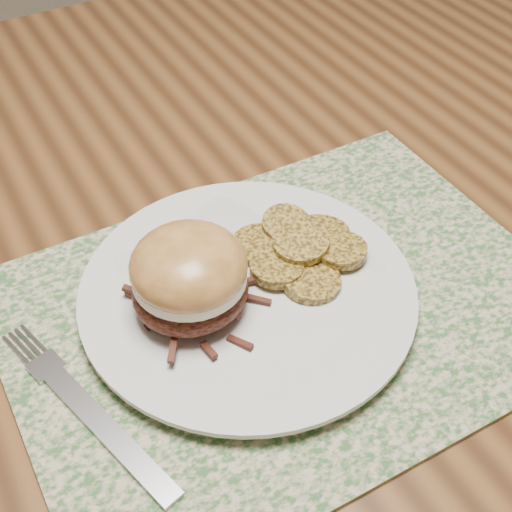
{
  "coord_description": "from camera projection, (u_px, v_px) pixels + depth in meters",
  "views": [
    {
      "loc": [
        -0.07,
        -0.51,
        1.19
      ],
      "look_at": [
        0.13,
        -0.15,
        0.79
      ],
      "focal_mm": 50.0,
      "sensor_mm": 36.0,
      "label": 1
    }
  ],
  "objects": [
    {
      "name": "placemat",
      "position": [
        287.0,
        309.0,
        0.59
      ],
      "size": [
        0.45,
        0.33,
        0.0
      ],
      "primitive_type": "cube",
      "color": "#396232",
      "rests_on": "dining_table"
    },
    {
      "name": "roasted_potatoes",
      "position": [
        299.0,
        249.0,
        0.6
      ],
      "size": [
        0.12,
        0.12,
        0.03
      ],
      "color": "#A47F30",
      "rests_on": "dinner_plate"
    },
    {
      "name": "pork_sandwich",
      "position": [
        189.0,
        276.0,
        0.54
      ],
      "size": [
        0.12,
        0.12,
        0.07
      ],
      "rotation": [
        0.0,
        0.0,
        0.37
      ],
      "color": "black",
      "rests_on": "dinner_plate"
    },
    {
      "name": "dining_table",
      "position": [
        68.0,
        296.0,
        0.71
      ],
      "size": [
        1.5,
        0.9,
        0.75
      ],
      "color": "brown",
      "rests_on": "ground"
    },
    {
      "name": "fork",
      "position": [
        85.0,
        407.0,
        0.52
      ],
      "size": [
        0.07,
        0.2,
        0.0
      ],
      "rotation": [
        0.0,
        0.0,
        0.27
      ],
      "color": "#BBBAC2",
      "rests_on": "placemat"
    },
    {
      "name": "dinner_plate",
      "position": [
        248.0,
        294.0,
        0.59
      ],
      "size": [
        0.26,
        0.26,
        0.02
      ],
      "primitive_type": "cylinder",
      "color": "silver",
      "rests_on": "placemat"
    }
  ]
}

